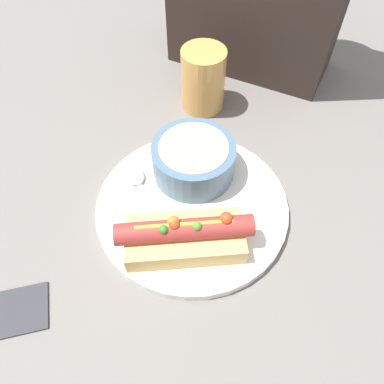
% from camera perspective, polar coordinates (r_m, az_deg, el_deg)
% --- Properties ---
extents(ground_plane, '(4.00, 4.00, 0.00)m').
position_cam_1_polar(ground_plane, '(0.52, -0.00, -2.65)').
color(ground_plane, slate).
extents(dinner_plate, '(0.26, 0.26, 0.01)m').
position_cam_1_polar(dinner_plate, '(0.52, -0.00, -2.24)').
color(dinner_plate, white).
rests_on(dinner_plate, ground_plane).
extents(hot_dog, '(0.16, 0.13, 0.06)m').
position_cam_1_polar(hot_dog, '(0.46, -1.08, -6.65)').
color(hot_dog, '#DBAD60').
rests_on(hot_dog, dinner_plate).
extents(soup_bowl, '(0.12, 0.12, 0.05)m').
position_cam_1_polar(soup_bowl, '(0.52, 0.24, 5.15)').
color(soup_bowl, slate).
rests_on(soup_bowl, dinner_plate).
extents(spoon, '(0.14, 0.12, 0.01)m').
position_cam_1_polar(spoon, '(0.52, -7.69, 0.27)').
color(spoon, '#B7B7BC').
rests_on(spoon, dinner_plate).
extents(drinking_glass, '(0.07, 0.07, 0.10)m').
position_cam_1_polar(drinking_glass, '(0.64, 1.69, 16.74)').
color(drinking_glass, '#D8994C').
rests_on(drinking_glass, ground_plane).
extents(napkin, '(0.12, 0.11, 0.01)m').
position_cam_1_polar(napkin, '(0.51, -27.03, -16.24)').
color(napkin, '#333338').
rests_on(napkin, ground_plane).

